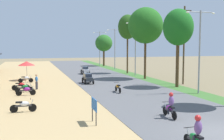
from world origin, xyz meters
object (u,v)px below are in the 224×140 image
at_px(streetlamp_near, 200,46).
at_px(motorbike_ahead_third, 118,87).
at_px(median_tree_second, 178,28).
at_px(streetlamp_mid, 135,45).
at_px(median_tree_fifth, 104,43).
at_px(utility_pole_near, 184,44).
at_px(median_tree_third, 145,26).
at_px(median_tree_fourth, 128,27).
at_px(parked_motorbike_fifth, 26,79).
at_px(motorbike_ahead_second, 170,106).
at_px(parked_motorbike_nearest, 24,105).
at_px(parked_motorbike_fourth, 21,85).
at_px(streetlamp_far, 115,46).
at_px(car_sedan_charcoal, 88,78).
at_px(street_signboard, 94,106).
at_px(parked_motorbike_third, 24,88).
at_px(motorbike_foreground_rider, 196,134).
at_px(parked_motorbike_second, 26,90).
at_px(car_sedan_silver, 85,70).
at_px(streetlamp_farthest, 100,46).
at_px(pedestrian_on_shoulder, 37,81).

height_order(streetlamp_near, motorbike_ahead_third, streetlamp_near).
bearing_deg(median_tree_second, streetlamp_mid, 90.37).
relative_size(median_tree_fifth, utility_pole_near, 0.75).
height_order(median_tree_third, median_tree_fourth, median_tree_third).
bearing_deg(parked_motorbike_fifth, motorbike_ahead_second, -65.70).
bearing_deg(parked_motorbike_fifth, parked_motorbike_nearest, -89.79).
distance_m(median_tree_fifth, streetlamp_mid, 19.75).
distance_m(parked_motorbike_fourth, streetlamp_far, 26.87).
relative_size(streetlamp_far, car_sedan_charcoal, 3.41).
bearing_deg(street_signboard, car_sedan_charcoal, 79.81).
xyz_separation_m(streetlamp_mid, motorbike_ahead_second, (-7.04, -24.30, -3.90)).
height_order(median_tree_third, streetlamp_near, median_tree_third).
bearing_deg(street_signboard, median_tree_fifth, 74.53).
relative_size(parked_motorbike_fourth, median_tree_fifth, 0.26).
relative_size(parked_motorbike_third, motorbike_foreground_rider, 1.00).
xyz_separation_m(median_tree_third, median_tree_fifth, (0.50, 24.34, -2.24)).
bearing_deg(motorbike_ahead_third, median_tree_third, 53.86).
height_order(parked_motorbike_second, streetlamp_mid, streetlamp_mid).
bearing_deg(parked_motorbike_nearest, motorbike_ahead_third, 33.86).
bearing_deg(car_sedan_silver, parked_motorbike_second, -117.33).
xyz_separation_m(streetlamp_mid, car_sedan_silver, (-7.16, 3.72, -4.01)).
height_order(parked_motorbike_fourth, streetlamp_near, streetlamp_near).
xyz_separation_m(parked_motorbike_fifth, median_tree_fourth, (15.95, 7.28, 7.07)).
xyz_separation_m(parked_motorbike_third, motorbike_ahead_second, (9.15, -12.69, 0.30)).
height_order(street_signboard, motorbike_ahead_third, street_signboard).
bearing_deg(median_tree_second, parked_motorbike_nearest, -155.35).
distance_m(median_tree_third, motorbike_ahead_third, 13.67).
height_order(street_signboard, car_sedan_silver, street_signboard).
relative_size(streetlamp_mid, car_sedan_charcoal, 3.62).
relative_size(parked_motorbike_nearest, streetlamp_near, 0.23).
relative_size(median_tree_fourth, motorbike_foreground_rider, 5.34).
bearing_deg(car_sedan_charcoal, parked_motorbike_fourth, -159.08).
bearing_deg(parked_motorbike_fourth, streetlamp_far, 51.49).
height_order(utility_pole_near, motorbike_ahead_third, utility_pole_near).
xyz_separation_m(median_tree_fourth, utility_pole_near, (2.29, -13.64, -2.78)).
relative_size(parked_motorbike_fifth, streetlamp_far, 0.23).
xyz_separation_m(streetlamp_mid, motorbike_ahead_third, (-7.33, -14.18, -4.18)).
height_order(median_tree_second, motorbike_ahead_second, median_tree_second).
bearing_deg(motorbike_ahead_third, car_sedan_silver, 89.45).
bearing_deg(parked_motorbike_second, motorbike_foreground_rider, -65.93).
height_order(median_tree_fifth, motorbike_foreground_rider, median_tree_fifth).
relative_size(parked_motorbike_fifth, streetlamp_farthest, 0.23).
relative_size(parked_motorbike_third, median_tree_third, 0.18).
xyz_separation_m(parked_motorbike_nearest, streetlamp_far, (16.08, 30.85, 3.95)).
xyz_separation_m(parked_motorbike_fifth, street_signboard, (4.15, -19.98, 0.55)).
distance_m(parked_motorbike_second, median_tree_fourth, 23.93).
bearing_deg(motorbike_ahead_second, median_tree_fourth, 75.97).
height_order(pedestrian_on_shoulder, utility_pole_near, utility_pole_near).
height_order(parked_motorbike_nearest, parked_motorbike_second, same).
bearing_deg(motorbike_foreground_rider, parked_motorbike_third, 112.46).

